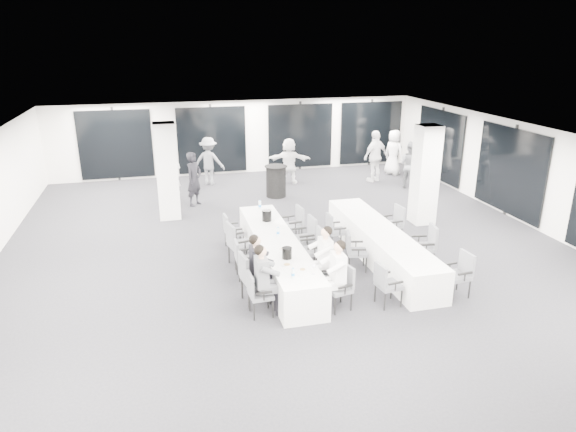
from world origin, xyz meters
name	(u,v)px	position (x,y,z in m)	size (l,w,h in m)	color
room	(310,182)	(0.89, 1.11, 1.39)	(14.04, 16.04, 2.84)	black
column_left	(167,171)	(-2.80, 3.20, 1.40)	(0.60, 0.60, 2.80)	white
column_right	(425,175)	(4.20, 1.00, 1.40)	(0.60, 0.60, 2.80)	white
banquet_table_main	(277,255)	(-0.56, -1.12, 0.38)	(0.90, 5.00, 0.75)	white
banquet_table_side	(380,244)	(1.96, -1.13, 0.38)	(0.90, 5.00, 0.75)	white
cocktail_table	(276,181)	(0.71, 4.50, 0.53)	(0.75, 0.75, 1.04)	black
chair_main_left_near	(257,291)	(-1.38, -3.01, 0.50)	(0.46, 0.51, 0.88)	#56585E
chair_main_left_second	(251,275)	(-1.40, -2.48, 0.60)	(0.60, 0.64, 1.04)	#56585E
chair_main_left_mid	(243,257)	(-1.38, -1.35, 0.50)	(0.45, 0.50, 0.87)	#56585E
chair_main_left_fourth	(237,242)	(-1.40, -0.66, 0.60)	(0.63, 0.66, 1.04)	#56585E
chair_main_left_far	(231,229)	(-1.38, 0.40, 0.51)	(0.48, 0.52, 0.89)	#56585E
chair_main_right_near	(342,284)	(0.27, -3.14, 0.51)	(0.54, 0.56, 0.89)	#56585E
chair_main_right_second	(329,269)	(0.27, -2.37, 0.49)	(0.45, 0.50, 0.86)	#56585E
chair_main_right_mid	(315,247)	(0.28, -1.30, 0.56)	(0.51, 0.57, 0.98)	#56585E
chair_main_right_fourth	(306,235)	(0.28, -0.62, 0.58)	(0.56, 0.61, 1.02)	#56585E
chair_main_right_far	(295,222)	(0.28, 0.44, 0.54)	(0.53, 0.58, 0.95)	#56585E
chair_side_left_near	(386,282)	(1.13, -3.25, 0.51)	(0.50, 0.54, 0.89)	#56585E
chair_side_left_mid	(354,249)	(1.14, -1.53, 0.51)	(0.55, 0.57, 0.90)	#56585E
chair_side_left_far	(334,228)	(1.13, -0.16, 0.51)	(0.45, 0.50, 0.89)	#56585E
chair_side_right_near	(460,271)	(2.79, -3.23, 0.53)	(0.51, 0.56, 0.93)	#56585E
chair_side_right_mid	(426,244)	(2.80, -1.79, 0.58)	(0.59, 0.63, 1.01)	#56585E
chair_side_right_far	(394,221)	(2.79, -0.13, 0.54)	(0.52, 0.57, 0.95)	#56585E
seated_guest_a	(265,275)	(-1.22, -3.00, 0.81)	(0.50, 0.38, 1.44)	#5A5D62
seated_guest_b	(259,264)	(-1.22, -2.47, 0.81)	(0.50, 0.38, 1.44)	black
seated_guest_c	(335,271)	(0.11, -3.15, 0.81)	(0.50, 0.38, 1.44)	white
seated_guest_d	(322,255)	(0.11, -2.37, 0.81)	(0.50, 0.38, 1.44)	white
standing_guest_a	(194,175)	(-1.98, 4.23, 0.97)	(0.70, 0.57, 1.93)	black
standing_guest_c	(209,158)	(-1.28, 6.56, 0.97)	(1.26, 0.64, 1.94)	#5A5D62
standing_guest_d	(376,153)	(4.68, 5.52, 1.06)	(1.25, 0.70, 2.13)	white
standing_guest_e	(394,149)	(5.78, 6.29, 0.98)	(0.94, 0.57, 1.95)	white
standing_guest_f	(289,158)	(1.55, 6.02, 0.94)	(1.73, 0.66, 1.88)	white
standing_guest_g	(172,171)	(-2.64, 4.67, 1.03)	(0.75, 0.61, 2.07)	white
standing_guest_h	(410,162)	(5.50, 4.38, 0.94)	(0.90, 0.55, 1.88)	#5A5D62
ice_bucket_near	(287,253)	(-0.60, -2.20, 0.87)	(0.21, 0.21, 0.23)	black
ice_bucket_far	(267,216)	(-0.52, 0.15, 0.89)	(0.24, 0.24, 0.27)	black
water_bottle_a	(293,273)	(-0.71, -3.13, 0.85)	(0.06, 0.06, 0.20)	silver
water_bottle_b	(278,232)	(-0.49, -0.93, 0.86)	(0.07, 0.07, 0.21)	silver
water_bottle_c	(260,205)	(-0.51, 1.07, 0.87)	(0.07, 0.07, 0.23)	silver
plate_a	(287,265)	(-0.68, -2.53, 0.76)	(0.21, 0.21, 0.03)	white
plate_b	(303,270)	(-0.44, -2.82, 0.76)	(0.18, 0.18, 0.03)	white
plate_c	(284,249)	(-0.55, -1.72, 0.76)	(0.19, 0.19, 0.03)	white
wine_glass	(314,266)	(-0.29, -3.06, 0.92)	(0.08, 0.08, 0.22)	silver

